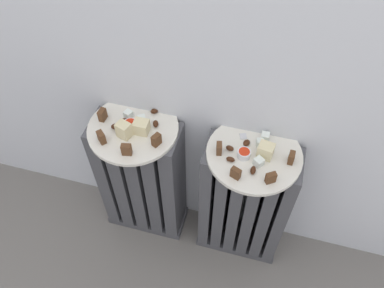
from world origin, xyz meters
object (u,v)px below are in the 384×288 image
plate_left (133,129)px  plate_right (254,154)px  radiator_right (244,204)px  jam_bowl_right (244,154)px  jam_bowl_left (131,125)px  radiator_left (142,181)px  fork (245,143)px

plate_left → plate_right: 0.38m
radiator_right → jam_bowl_right: 0.31m
plate_right → jam_bowl_left: 0.39m
radiator_left → jam_bowl_left: 0.31m
radiator_right → radiator_left: bearing=-180.0°
radiator_left → radiator_right: bearing=0.0°
plate_left → fork: bearing=4.9°
jam_bowl_left → fork: size_ratio=0.50×
radiator_left → fork: 0.46m
radiator_left → plate_left: bearing=135.0°
radiator_right → plate_right: (0.00, -0.00, 0.29)m
jam_bowl_left → fork: 0.35m
fork → plate_right: bearing=-40.2°
radiator_right → jam_bowl_left: bearing=179.9°
radiator_right → plate_left: bearing=-180.0°
plate_right → fork: size_ratio=3.19×
radiator_left → plate_left: size_ratio=1.99×
radiator_left → plate_right: (0.38, 0.00, 0.29)m
plate_right → fork: fork is taller
radiator_left → radiator_right: same height
plate_left → jam_bowl_right: 0.35m
plate_right → fork: 0.05m
jam_bowl_right → radiator_left: bearing=176.7°
radiator_left → plate_right: bearing=0.0°
radiator_left → jam_bowl_left: jam_bowl_left is taller
radiator_left → fork: bearing=4.9°
radiator_right → jam_bowl_right: jam_bowl_right is taller
radiator_right → fork: (-0.03, 0.03, 0.30)m
radiator_left → plate_right: size_ratio=1.99×
radiator_right → plate_right: plate_right is taller
radiator_right → plate_right: 0.29m
plate_right → fork: bearing=139.8°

